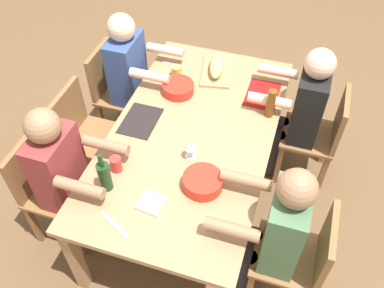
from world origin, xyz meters
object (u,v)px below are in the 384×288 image
Objects in this scene: dining_table at (192,140)px; napkin_stack at (151,203)px; beer_bottle at (271,103)px; cutting_board at (216,71)px; diner_near_right at (65,172)px; serving_bowl_fruit at (178,88)px; diner_near_left at (132,72)px; serving_bowl_salad at (203,181)px; chair_far_right at (302,256)px; cup_near_right at (116,164)px; chair_near_left at (115,89)px; diner_far_right at (277,229)px; chair_far_left at (321,133)px; bread_loaf at (217,65)px; chair_near_right at (48,185)px; wine_glass at (190,145)px; cup_near_left at (176,71)px; diner_far_left at (302,107)px; wine_bottle at (105,176)px; chair_near_center at (85,132)px.

dining_table is 0.63m from napkin_stack.
beer_bottle is 1.08m from napkin_stack.
beer_bottle is at bearing 53.15° from cutting_board.
serving_bowl_fruit is (-0.90, 0.45, 0.09)m from diner_near_right.
serving_bowl_salad is at bearing 42.83° from diner_near_left.
diner_near_right reaches higher than chair_far_right.
serving_bowl_fruit is 1.06× the size of beer_bottle.
chair_far_right is (0.53, 0.86, -0.18)m from dining_table.
diner_near_left is 1.03m from cup_near_right.
napkin_stack is at bearing -84.56° from chair_far_right.
chair_far_right and chair_near_left have the same top height.
diner_near_left is (-1.07, -1.34, 0.00)m from diner_far_right.
bread_loaf is (-0.16, -0.88, 0.32)m from chair_far_left.
chair_near_right is 0.28m from diner_near_right.
cup_near_left is (-0.75, -0.36, -0.07)m from wine_glass.
cup_near_right is (-0.09, 0.33, 0.09)m from diner_near_right.
bread_loaf is at bearing 145.65° from chair_near_right.
cup_near_left is (-0.02, -0.97, 0.09)m from diner_far_left.
chair_near_left is 0.71× the size of diner_near_left.
diner_near_right is 0.81m from wine_glass.
cup_near_right is (0.04, -0.54, 0.00)m from serving_bowl_salad.
cutting_board is (-1.09, -0.22, -0.04)m from serving_bowl_salad.
wine_bottle is at bearing -41.35° from beer_bottle.
diner_near_left is 0.68m from bread_loaf.
diner_near_right is at bearing 90.00° from chair_near_right.
chair_near_left is 8.31× the size of cup_near_right.
cup_near_right is at bearing -59.37° from wine_glass.
wine_bottle is (0.58, 0.51, 0.37)m from chair_near_center.
chair_near_left and chair_near_center have the same top height.
serving_bowl_fruit is 0.97× the size of serving_bowl_salad.
chair_near_center is 0.71× the size of diner_far_left.
chair_near_center is 5.12× the size of wine_glass.
chair_near_center is (-0.53, -1.71, 0.00)m from chair_far_right.
wine_bottle is (1.27, -0.32, 0.04)m from bread_loaf.
napkin_stack is at bearing -4.59° from dining_table.
diner_near_left is at bearing -137.17° from serving_bowl_salad.
serving_bowl_salad is at bearing 98.36° from diner_near_right.
diner_far_right is at bearing 51.62° from diner_near_left.
chair_near_right is (0.53, 0.00, 0.00)m from chair_near_center.
serving_bowl_fruit is 1.00m from napkin_stack.
chair_far_left is 1.20m from cup_near_left.
diner_far_left is (-0.00, 1.53, 0.21)m from chair_near_left.
wine_bottle is 3.38× the size of cup_near_left.
diner_far_right is at bearing 55.13° from chair_near_left.
napkin_stack is at bearing -1.23° from cutting_board.
cup_near_left is (0.14, -0.28, -0.02)m from bread_loaf.
serving_bowl_fruit is at bearing 153.61° from diner_near_right.
diner_far_right reaches higher than wine_bottle.
dining_table is 0.47m from serving_bowl_salad.
serving_bowl_fruit is 2.27× the size of cup_near_right.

